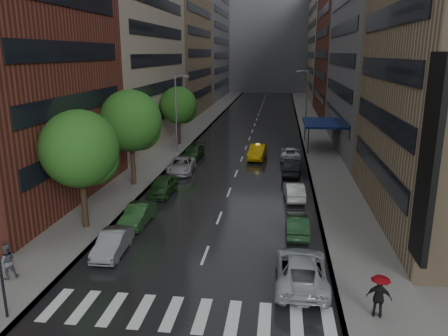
# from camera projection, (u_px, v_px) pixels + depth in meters

# --- Properties ---
(ground) EXTENTS (220.00, 220.00, 0.00)m
(ground) POSITION_uv_depth(u_px,v_px,m) (191.00, 291.00, 21.64)
(ground) COLOR gray
(ground) RESTS_ON ground
(road) EXTENTS (14.00, 140.00, 0.01)m
(road) POSITION_uv_depth(u_px,v_px,m) (254.00, 127.00, 69.57)
(road) COLOR black
(road) RESTS_ON ground
(sidewalk_left) EXTENTS (4.00, 140.00, 0.15)m
(sidewalk_left) POSITION_uv_depth(u_px,v_px,m) (198.00, 125.00, 70.67)
(sidewalk_left) COLOR gray
(sidewalk_left) RESTS_ON ground
(sidewalk_right) EXTENTS (4.00, 140.00, 0.15)m
(sidewalk_right) POSITION_uv_depth(u_px,v_px,m) (311.00, 128.00, 68.44)
(sidewalk_right) COLOR gray
(sidewalk_right) RESTS_ON ground
(crosswalk) EXTENTS (13.15, 2.80, 0.01)m
(crosswalk) POSITION_uv_depth(u_px,v_px,m) (187.00, 314.00, 19.69)
(crosswalk) COLOR silver
(crosswalk) RESTS_ON ground
(buildings_left) EXTENTS (8.00, 108.00, 38.00)m
(buildings_left) POSITION_uv_depth(u_px,v_px,m) (172.00, 26.00, 75.76)
(buildings_left) COLOR maroon
(buildings_left) RESTS_ON ground
(buildings_right) EXTENTS (8.05, 109.10, 36.00)m
(buildings_right) POSITION_uv_depth(u_px,v_px,m) (351.00, 30.00, 70.29)
(buildings_right) COLOR #937A5B
(buildings_right) RESTS_ON ground
(building_far) EXTENTS (40.00, 14.00, 32.00)m
(building_far) POSITION_uv_depth(u_px,v_px,m) (269.00, 37.00, 130.67)
(building_far) COLOR slate
(building_far) RESTS_ON ground
(tree_near) EXTENTS (5.03, 5.03, 8.01)m
(tree_near) POSITION_uv_depth(u_px,v_px,m) (80.00, 149.00, 27.93)
(tree_near) COLOR #382619
(tree_near) RESTS_ON ground
(tree_mid) EXTENTS (5.31, 5.31, 8.46)m
(tree_mid) POSITION_uv_depth(u_px,v_px,m) (131.00, 121.00, 37.32)
(tree_mid) COLOR #382619
(tree_mid) RESTS_ON ground
(tree_far) EXTENTS (4.64, 4.64, 7.39)m
(tree_far) POSITION_uv_depth(u_px,v_px,m) (178.00, 105.00, 54.64)
(tree_far) COLOR #382619
(tree_far) RESTS_ON ground
(taxi) EXTENTS (2.11, 4.92, 1.58)m
(taxi) POSITION_uv_depth(u_px,v_px,m) (257.00, 152.00, 48.41)
(taxi) COLOR #DCA90B
(taxi) RESTS_ON ground
(parked_cars_left) EXTENTS (2.70, 28.85, 1.52)m
(parked_cars_left) POSITION_uv_depth(u_px,v_px,m) (170.00, 178.00, 38.48)
(parked_cars_left) COLOR slate
(parked_cars_left) RESTS_ON ground
(parked_cars_right) EXTENTS (2.59, 32.51, 1.55)m
(parked_cars_right) POSITION_uv_depth(u_px,v_px,m) (294.00, 195.00, 33.96)
(parked_cars_right) COLOR #A9AEB3
(parked_cars_right) RESTS_ON ground
(ped_black_umbrella) EXTENTS (1.16, 1.13, 2.09)m
(ped_black_umbrella) POSITION_uv_depth(u_px,v_px,m) (6.00, 256.00, 22.27)
(ped_black_umbrella) COLOR #535359
(ped_black_umbrella) RESTS_ON sidewalk_left
(ped_red_umbrella) EXTENTS (1.16, 0.82, 2.01)m
(ped_red_umbrella) POSITION_uv_depth(u_px,v_px,m) (380.00, 293.00, 19.01)
(ped_red_umbrella) COLOR black
(ped_red_umbrella) RESTS_ON sidewalk_right
(traffic_light) EXTENTS (0.18, 0.15, 3.45)m
(traffic_light) POSITION_uv_depth(u_px,v_px,m) (1.00, 274.00, 18.75)
(traffic_light) COLOR black
(traffic_light) RESTS_ON sidewalk_left
(street_lamp_left) EXTENTS (1.74, 0.22, 9.00)m
(street_lamp_left) POSITION_uv_depth(u_px,v_px,m) (177.00, 112.00, 50.10)
(street_lamp_left) COLOR gray
(street_lamp_left) RESTS_ON sidewalk_left
(street_lamp_right) EXTENTS (1.74, 0.22, 9.00)m
(street_lamp_right) POSITION_uv_depth(u_px,v_px,m) (306.00, 100.00, 62.57)
(street_lamp_right) COLOR gray
(street_lamp_right) RESTS_ON sidewalk_right
(awning) EXTENTS (4.00, 8.00, 3.12)m
(awning) POSITION_uv_depth(u_px,v_px,m) (320.00, 123.00, 53.28)
(awning) COLOR navy
(awning) RESTS_ON sidewalk_right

